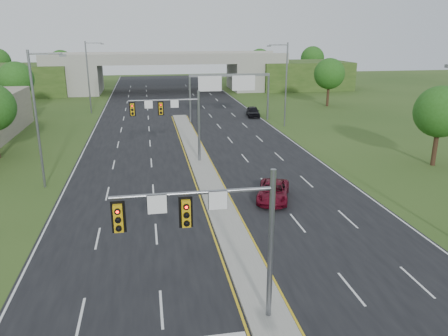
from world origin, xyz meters
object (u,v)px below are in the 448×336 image
Objects in this scene: signal_mast_near at (218,226)px; sign_gantry at (229,84)px; signal_mast_far at (175,116)px; car_far_c at (253,111)px; car_far_a at (273,191)px; overpass at (168,75)px.

signal_mast_near reaches higher than sign_gantry.
sign_gantry is (8.95, 19.99, 0.51)m from signal_mast_far.
signal_mast_far is 1.59× the size of car_far_c.
car_far_a is at bearing -94.12° from car_far_c.
overpass is at bearing 87.65° from signal_mast_far.
car_far_a is (6.53, 13.97, -4.03)m from signal_mast_near.
signal_mast_far is 26.69m from car_far_c.
car_far_a is at bearing -86.30° from overpass.
sign_gantry is at bearing -139.66° from car_far_c.
signal_mast_far is 13.44m from car_far_a.
signal_mast_near is 80.11m from overpass.
overpass is 34.19m from car_far_c.
signal_mast_far is 1.43× the size of car_far_a.
car_far_c is at bearing -71.17° from overpass.
car_far_c is at bearing 74.50° from signal_mast_near.
signal_mast_near is 0.60× the size of sign_gantry.
signal_mast_near is at bearing -90.00° from signal_mast_far.
overpass reaches higher than car_far_c.
signal_mast_far reaches higher than sign_gantry.
car_far_c is (11.00, -32.25, -2.79)m from overpass.
car_far_a is at bearing 64.92° from signal_mast_near.
car_far_c is at bearing 33.22° from sign_gantry.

